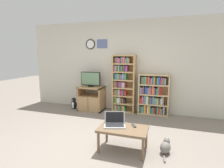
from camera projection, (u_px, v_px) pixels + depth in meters
The scene contains 11 objects.
ground_plane at pixel (89, 150), 3.03m from camera, with size 18.00×18.00×0.00m, color gray.
wall_back at pixel (123, 66), 5.07m from camera, with size 6.00×0.09×2.60m.
tv_stand at pixel (91, 98), 5.19m from camera, with size 0.71×0.51×0.71m.
television at pixel (91, 79), 5.12m from camera, with size 0.60×0.18×0.43m.
bookshelf_tall at pixel (123, 83), 4.98m from camera, with size 0.64×0.28×1.63m.
bookshelf_short at pixel (153, 95), 4.78m from camera, with size 0.81×0.27×1.12m.
coffee_table at pixel (123, 131), 2.95m from camera, with size 0.82×0.50×0.41m.
laptop at pixel (115, 122), 3.04m from camera, with size 0.42×0.35×0.23m.
remote_near_laptop at pixel (134, 125), 3.02m from camera, with size 0.11×0.16×0.02m.
cat at pixel (166, 147), 2.92m from camera, with size 0.22×0.43×0.25m.
penguin_figurine at pixel (74, 104), 5.32m from camera, with size 0.19×0.17×0.35m.
Camera 1 is at (1.24, -2.54, 1.62)m, focal length 28.00 mm.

